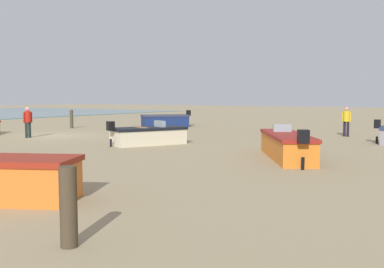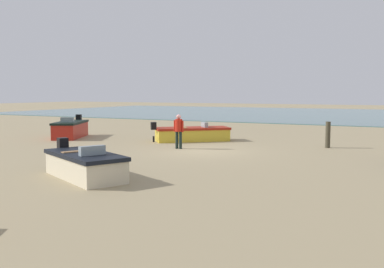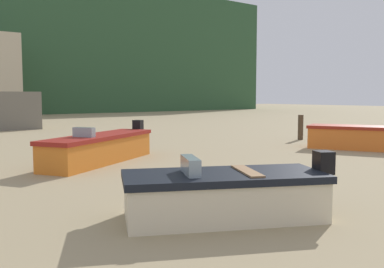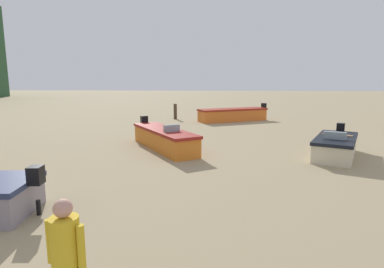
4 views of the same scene
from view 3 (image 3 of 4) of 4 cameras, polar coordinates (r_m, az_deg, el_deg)
name	(u,v)px [view 3 (image 3 of 4)]	position (r m, az deg, el deg)	size (l,w,h in m)	color
boat_cream_0	(225,195)	(7.32, 4.34, -8.03)	(3.64, 2.72, 1.11)	beige
boat_orange_3	(100,148)	(13.63, -12.08, -1.86)	(4.66, 3.51, 1.19)	orange
boat_orange_6	(379,138)	(17.85, 23.55, -0.51)	(3.53, 5.26, 1.23)	orange
mooring_post_mid_beach	(301,127)	(20.92, 14.19, 0.86)	(0.25, 0.25, 1.17)	#453727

